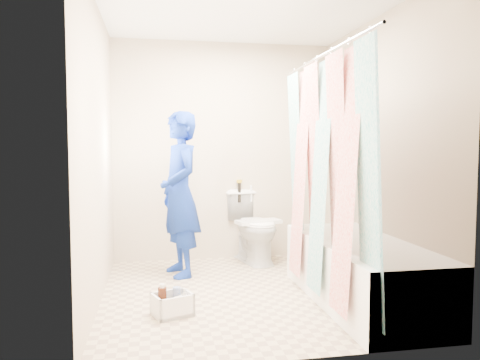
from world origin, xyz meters
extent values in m
plane|color=tan|center=(0.00, 0.00, 0.00)|extent=(2.60, 2.60, 0.00)
cube|color=white|center=(0.00, 0.00, 2.40)|extent=(2.40, 2.60, 0.02)
cube|color=#B9AC8E|center=(0.00, 1.30, 1.20)|extent=(2.40, 0.02, 2.40)
cube|color=#B9AC8E|center=(0.00, -1.30, 1.20)|extent=(2.40, 0.02, 2.40)
cube|color=#B9AC8E|center=(-1.20, 0.00, 1.20)|extent=(0.02, 2.60, 2.40)
cube|color=#B9AC8E|center=(1.20, 0.00, 1.20)|extent=(0.02, 2.60, 2.40)
cube|color=white|center=(0.85, -0.43, 0.25)|extent=(0.70, 1.75, 0.50)
cube|color=white|center=(0.85, -0.43, 0.46)|extent=(0.58, 1.63, 0.06)
cylinder|color=silver|center=(0.52, -0.43, 1.95)|extent=(0.02, 1.90, 0.02)
cube|color=white|center=(0.52, -0.43, 1.02)|extent=(0.06, 1.75, 1.80)
imported|color=white|center=(0.30, 1.08, 0.39)|extent=(0.59, 0.84, 0.78)
cube|color=white|center=(0.33, 0.96, 0.45)|extent=(0.51, 0.30, 0.04)
cylinder|color=black|center=(0.17, 1.26, 0.74)|extent=(0.04, 0.04, 0.23)
cylinder|color=gold|center=(0.17, 1.26, 0.87)|extent=(0.06, 0.06, 0.03)
cylinder|color=white|center=(0.32, 1.30, 0.72)|extent=(0.03, 0.03, 0.19)
imported|color=navy|center=(-0.52, 0.67, 0.80)|extent=(0.53, 0.66, 1.59)
cube|color=white|center=(-0.64, -0.43, 0.01)|extent=(0.33, 0.30, 0.03)
cube|color=white|center=(-0.76, -0.47, 0.08)|extent=(0.09, 0.21, 0.16)
cube|color=white|center=(-0.52, -0.39, 0.08)|extent=(0.09, 0.21, 0.16)
cube|color=white|center=(-0.61, -0.52, 0.08)|extent=(0.26, 0.11, 0.16)
cube|color=white|center=(-0.68, -0.34, 0.08)|extent=(0.26, 0.11, 0.16)
cylinder|color=#3F1A0C|center=(-0.71, -0.42, 0.12)|extent=(0.06, 0.06, 0.18)
cylinder|color=silver|center=(-0.61, -0.37, 0.11)|extent=(0.06, 0.06, 0.16)
cylinder|color=beige|center=(-0.61, -0.47, 0.09)|extent=(0.04, 0.04, 0.12)
cylinder|color=#3F1A0C|center=(-0.68, -0.50, 0.05)|extent=(0.05, 0.05, 0.05)
cylinder|color=gold|center=(-0.68, -0.50, 0.09)|extent=(0.06, 0.06, 0.01)
imported|color=white|center=(-0.55, -0.44, 0.11)|extent=(0.11, 0.11, 0.17)
camera|label=1|loc=(-0.76, -3.86, 1.25)|focal=35.00mm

